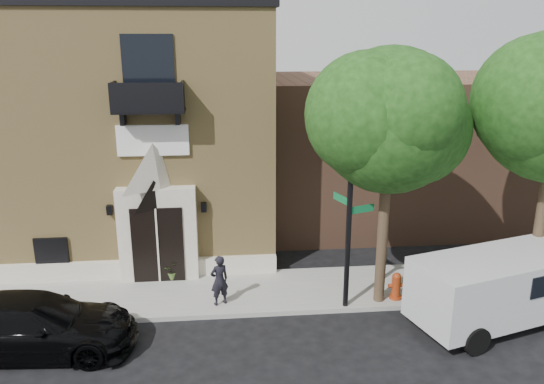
{
  "coord_description": "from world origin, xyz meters",
  "views": [
    {
      "loc": [
        1.23,
        -14.2,
        8.15
      ],
      "look_at": [
        2.77,
        2.0,
        3.33
      ],
      "focal_mm": 35.0,
      "sensor_mm": 36.0,
      "label": 1
    }
  ],
  "objects_px": {
    "cargo_van": "(505,286)",
    "dumpster": "(446,281)",
    "black_sedan": "(33,325)",
    "fire_hydrant": "(396,286)",
    "street_sign": "(349,213)",
    "pedestrian_near": "(219,280)"
  },
  "relations": [
    {
      "from": "cargo_van",
      "to": "fire_hydrant",
      "type": "xyz_separation_m",
      "value": [
        -2.72,
        1.48,
        -0.61
      ]
    },
    {
      "from": "cargo_van",
      "to": "fire_hydrant",
      "type": "distance_m",
      "value": 3.16
    },
    {
      "from": "pedestrian_near",
      "to": "dumpster",
      "type": "bearing_deg",
      "value": 154.99
    },
    {
      "from": "black_sedan",
      "to": "fire_hydrant",
      "type": "height_order",
      "value": "black_sedan"
    },
    {
      "from": "street_sign",
      "to": "dumpster",
      "type": "distance_m",
      "value": 4.07
    },
    {
      "from": "dumpster",
      "to": "black_sedan",
      "type": "bearing_deg",
      "value": -176.47
    },
    {
      "from": "street_sign",
      "to": "pedestrian_near",
      "type": "xyz_separation_m",
      "value": [
        -3.86,
        0.44,
        -2.19
      ]
    },
    {
      "from": "street_sign",
      "to": "fire_hydrant",
      "type": "bearing_deg",
      "value": -10.17
    },
    {
      "from": "street_sign",
      "to": "cargo_van",
      "type": "bearing_deg",
      "value": -34.86
    },
    {
      "from": "fire_hydrant",
      "to": "pedestrian_near",
      "type": "bearing_deg",
      "value": 178.36
    },
    {
      "from": "fire_hydrant",
      "to": "street_sign",
      "type": "bearing_deg",
      "value": -170.57
    },
    {
      "from": "pedestrian_near",
      "to": "street_sign",
      "type": "bearing_deg",
      "value": 150.47
    },
    {
      "from": "black_sedan",
      "to": "street_sign",
      "type": "bearing_deg",
      "value": -78.01
    },
    {
      "from": "black_sedan",
      "to": "cargo_van",
      "type": "height_order",
      "value": "cargo_van"
    },
    {
      "from": "cargo_van",
      "to": "dumpster",
      "type": "relative_size",
      "value": 3.15
    },
    {
      "from": "cargo_van",
      "to": "dumpster",
      "type": "height_order",
      "value": "cargo_van"
    },
    {
      "from": "fire_hydrant",
      "to": "dumpster",
      "type": "relative_size",
      "value": 0.49
    },
    {
      "from": "black_sedan",
      "to": "fire_hydrant",
      "type": "relative_size",
      "value": 6.15
    },
    {
      "from": "black_sedan",
      "to": "cargo_van",
      "type": "bearing_deg",
      "value": -86.23
    },
    {
      "from": "dumpster",
      "to": "fire_hydrant",
      "type": "bearing_deg",
      "value": 172.97
    },
    {
      "from": "cargo_van",
      "to": "dumpster",
      "type": "distance_m",
      "value": 1.86
    },
    {
      "from": "cargo_van",
      "to": "pedestrian_near",
      "type": "relative_size",
      "value": 3.48
    }
  ]
}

